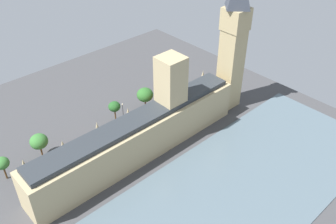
{
  "coord_description": "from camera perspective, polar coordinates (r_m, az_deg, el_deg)",
  "views": [
    {
      "loc": [
        -76.77,
        55.87,
        83.63
      ],
      "look_at": [
        1.0,
        -15.71,
        8.2
      ],
      "focal_mm": 39.28,
      "sensor_mm": 36.0,
      "label": 1
    }
  ],
  "objects": [
    {
      "name": "parliament_building",
      "position": [
        120.69,
        -3.86,
        -3.04
      ],
      "size": [
        11.12,
        78.81,
        31.44
      ],
      "color": "tan",
      "rests_on": "ground"
    },
    {
      "name": "ground_plane",
      "position": [
        126.53,
        -4.96,
        -6.03
      ],
      "size": [
        148.81,
        148.81,
        0.0
      ],
      "primitive_type": "plane",
      "color": "#424244"
    },
    {
      "name": "plane_tree_under_trees",
      "position": [
        123.11,
        -24.37,
        -7.28
      ],
      "size": [
        4.45,
        4.45,
        8.28
      ],
      "color": "brown",
      "rests_on": "ground"
    },
    {
      "name": "street_lamp_slot_12",
      "position": [
        139.02,
        -7.05,
        0.59
      ],
      "size": [
        0.56,
        0.56,
        6.73
      ],
      "color": "black",
      "rests_on": "ground"
    },
    {
      "name": "river_thames",
      "position": [
        109.1,
        6.71,
        -14.78
      ],
      "size": [
        43.83,
        133.93,
        0.25
      ],
      "primitive_type": "cube",
      "color": "slate",
      "rests_on": "ground"
    },
    {
      "name": "double_decker_bus_corner",
      "position": [
        125.85,
        -14.32,
        -5.9
      ],
      "size": [
        3.23,
        10.64,
        4.75
      ],
      "rotation": [
        0.0,
        0.0,
        0.07
      ],
      "color": "red",
      "rests_on": "ground"
    },
    {
      "name": "plane_tree_slot_10",
      "position": [
        143.32,
        -3.59,
        2.68
      ],
      "size": [
        6.43,
        6.43,
        8.84
      ],
      "color": "brown",
      "rests_on": "ground"
    },
    {
      "name": "car_yellow_cab_leading",
      "position": [
        149.04,
        1.99,
        1.77
      ],
      "size": [
        1.84,
        4.6,
        1.74
      ],
      "rotation": [
        0.0,
        0.0,
        0.01
      ],
      "color": "gold",
      "rests_on": "ground"
    },
    {
      "name": "car_black_by_river_gate",
      "position": [
        133.02,
        -6.11,
        -3.2
      ],
      "size": [
        1.89,
        4.24,
        1.74
      ],
      "rotation": [
        0.0,
        0.0,
        0.01
      ],
      "color": "black",
      "rests_on": "ground"
    },
    {
      "name": "clock_tower",
      "position": [
        136.59,
        10.2,
        11.52
      ],
      "size": [
        8.31,
        8.31,
        56.69
      ],
      "color": "tan",
      "rests_on": "ground"
    },
    {
      "name": "pedestrian_near_tower",
      "position": [
        121.24,
        -14.64,
        -9.14
      ],
      "size": [
        0.5,
        0.59,
        1.51
      ],
      "rotation": [
        0.0,
        0.0,
        2.94
      ],
      "color": "gray",
      "rests_on": "ground"
    },
    {
      "name": "pedestrian_opposite_hall",
      "position": [
        123.69,
        -11.32,
        -7.42
      ],
      "size": [
        0.68,
        0.59,
        1.72
      ],
      "rotation": [
        0.0,
        0.0,
        4.98
      ],
      "color": "maroon",
      "rests_on": "ground"
    },
    {
      "name": "plane_tree_trailing",
      "position": [
        127.08,
        -19.4,
        -4.34
      ],
      "size": [
        5.87,
        5.87,
        8.91
      ],
      "color": "brown",
      "rests_on": "ground"
    },
    {
      "name": "pedestrian_kerbside",
      "position": [
        135.75,
        -2.16,
        -2.14
      ],
      "size": [
        0.6,
        0.68,
        1.71
      ],
      "rotation": [
        0.0,
        0.0,
        0.32
      ],
      "color": "#336B60",
      "rests_on": "ground"
    },
    {
      "name": "double_decker_bus_far_end",
      "position": [
        143.7,
        -0.59,
        1.2
      ],
      "size": [
        3.09,
        10.62,
        4.75
      ],
      "rotation": [
        0.0,
        0.0,
        3.19
      ],
      "color": "red",
      "rests_on": "ground"
    },
    {
      "name": "car_silver_midblock",
      "position": [
        136.89,
        -4.5,
        -1.81
      ],
      "size": [
        1.91,
        4.69,
        1.74
      ],
      "rotation": [
        0.0,
        0.0,
        -0.0
      ],
      "color": "#B7B7BC",
      "rests_on": "ground"
    },
    {
      "name": "plane_tree_slot_11",
      "position": [
        136.25,
        -8.32,
        0.82
      ],
      "size": [
        4.45,
        4.45,
        8.89
      ],
      "color": "brown",
      "rests_on": "ground"
    },
    {
      "name": "street_lamp_slot_13",
      "position": [
        151.37,
        -0.01,
        3.85
      ],
      "size": [
        0.56,
        0.56,
        5.91
      ],
      "color": "black",
      "rests_on": "ground"
    }
  ]
}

